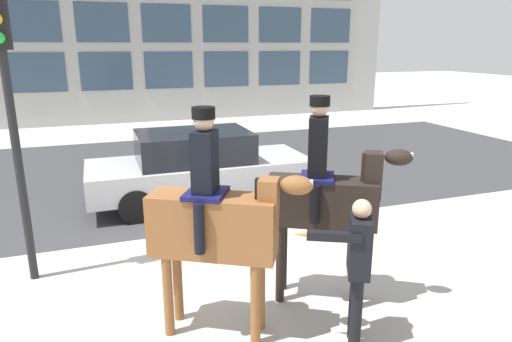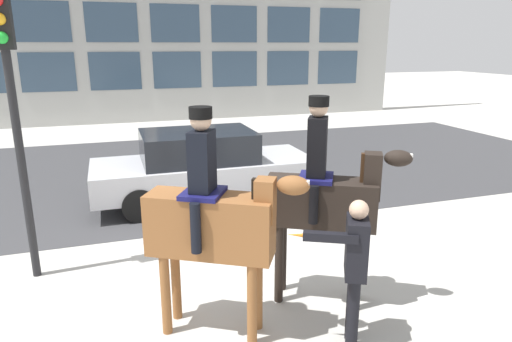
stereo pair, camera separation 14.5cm
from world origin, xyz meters
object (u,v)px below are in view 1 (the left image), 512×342
street_car_near_lane (198,166)px  mounted_horse_companion (325,196)px  pedestrian_bystander (357,261)px  mounted_horse_lead (216,221)px  traffic_light (8,94)px

street_car_near_lane → mounted_horse_companion: bearing=-81.4°
pedestrian_bystander → mounted_horse_companion: bearing=-68.7°
mounted_horse_lead → mounted_horse_companion: bearing=39.6°
mounted_horse_lead → mounted_horse_companion: size_ratio=0.99×
traffic_light → street_car_near_lane: bearing=40.2°
street_car_near_lane → traffic_light: 4.24m
mounted_horse_companion → traffic_light: size_ratio=0.68×
pedestrian_bystander → street_car_near_lane: 5.25m
mounted_horse_companion → pedestrian_bystander: mounted_horse_companion is taller
pedestrian_bystander → street_car_near_lane: pedestrian_bystander is taller
mounted_horse_companion → traffic_light: 4.17m
mounted_horse_companion → pedestrian_bystander: (-0.09, -0.93, -0.41)m
mounted_horse_companion → traffic_light: traffic_light is taller
pedestrian_bystander → mounted_horse_lead: bearing=-0.3°
mounted_horse_companion → street_car_near_lane: bearing=128.0°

